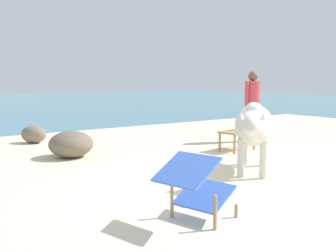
% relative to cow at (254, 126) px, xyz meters
% --- Properties ---
extents(sand_beach, '(18.00, 14.00, 0.04)m').
position_rel_cow_xyz_m(sand_beach, '(-0.17, -0.84, -0.74)').
color(sand_beach, beige).
rests_on(sand_beach, ground).
extents(cow, '(1.73, 1.56, 1.10)m').
position_rel_cow_xyz_m(cow, '(0.00, 0.00, 0.00)').
color(cow, beige).
rests_on(cow, sand_beach).
extents(low_bench_table, '(0.82, 0.56, 0.40)m').
position_rel_cow_xyz_m(low_bench_table, '(1.09, 1.43, -0.38)').
color(low_bench_table, '#A37A4C').
rests_on(low_bench_table, sand_beach).
extents(bottle, '(0.07, 0.07, 0.30)m').
position_rel_cow_xyz_m(bottle, '(1.21, 1.46, -0.20)').
color(bottle, brown).
rests_on(bottle, low_bench_table).
extents(deck_chair_near, '(0.89, 0.73, 0.68)m').
position_rel_cow_xyz_m(deck_chair_near, '(-2.03, -1.10, -0.34)').
color(deck_chair_near, '#A37A4C').
rests_on(deck_chair_near, sand_beach).
extents(person_standing, '(0.51, 0.32, 1.62)m').
position_rel_cow_xyz_m(person_standing, '(2.18, 2.05, 0.22)').
color(person_standing, '#334C99').
rests_on(person_standing, sand_beach).
extents(shore_rock_large, '(0.70, 0.75, 0.40)m').
position_rel_cow_xyz_m(shore_rock_large, '(-2.05, 4.71, -0.52)').
color(shore_rock_large, '#756651').
rests_on(shore_rock_large, sand_beach).
extents(shore_rock_medium, '(0.92, 0.90, 0.49)m').
position_rel_cow_xyz_m(shore_rock_medium, '(-1.91, 2.69, -0.48)').
color(shore_rock_medium, '#6B5B4C').
rests_on(shore_rock_medium, sand_beach).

